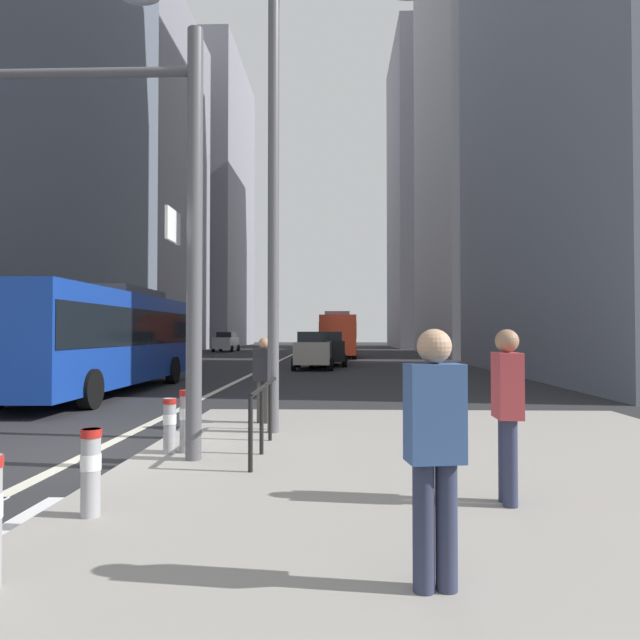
{
  "coord_description": "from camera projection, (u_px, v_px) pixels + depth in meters",
  "views": [
    {
      "loc": [
        3.89,
        -8.8,
        1.9
      ],
      "look_at": [
        2.75,
        27.83,
        2.71
      ],
      "focal_mm": 31.65,
      "sensor_mm": 36.0,
      "label": 1
    }
  ],
  "objects": [
    {
      "name": "city_bus_red_distant",
      "position": [
        334.0,
        333.0,
        61.95
      ],
      "size": [
        2.74,
        10.68,
        3.4
      ],
      "color": "red",
      "rests_on": "ground"
    },
    {
      "name": "median_island",
      "position": [
        455.0,
        466.0,
        7.71
      ],
      "size": [
        9.0,
        10.0,
        0.15
      ],
      "primitive_type": "cube",
      "color": "gray",
      "rests_on": "ground"
    },
    {
      "name": "pedestrian_railing",
      "position": [
        266.0,
        402.0,
        8.63
      ],
      "size": [
        0.06,
        3.16,
        0.98
      ],
      "color": "black",
      "rests_on": "median_island"
    },
    {
      "name": "office_tower_left_far",
      "position": [
        201.0,
        205.0,
        82.08
      ],
      "size": [
        12.32,
        22.51,
        40.88
      ],
      "primitive_type": "cube",
      "color": "gray",
      "rests_on": "ground"
    },
    {
      "name": "bollard_back",
      "position": [
        186.0,
        418.0,
        8.24
      ],
      "size": [
        0.2,
        0.2,
        0.91
      ],
      "color": "#99999E",
      "rests_on": "median_island"
    },
    {
      "name": "traffic_signal_gantry",
      "position": [
        60.0,
        176.0,
        7.88
      ],
      "size": [
        5.75,
        0.65,
        6.0
      ],
      "color": "#515156",
      "rests_on": "median_island"
    },
    {
      "name": "office_tower_right_mid",
      "position": [
        487.0,
        99.0,
        49.14
      ],
      "size": [
        10.21,
        19.28,
        44.55
      ],
      "primitive_type": "cube",
      "color": "#9E9EA3",
      "rests_on": "ground"
    },
    {
      "name": "car_receding_far",
      "position": [
        314.0,
        350.0,
        29.16
      ],
      "size": [
        2.1,
        4.06,
        1.94
      ],
      "color": "#B2A899",
      "rests_on": "ground"
    },
    {
      "name": "ground_plane",
      "position": [
        262.0,
        369.0,
        28.86
      ],
      "size": [
        160.0,
        160.0,
        0.0
      ],
      "primitive_type": "plane",
      "color": "#28282B"
    },
    {
      "name": "city_bus_blue_oncoming",
      "position": [
        102.0,
        335.0,
        17.52
      ],
      "size": [
        2.72,
        11.04,
        3.4
      ],
      "color": "#14389E",
      "rests_on": "ground"
    },
    {
      "name": "car_receding_near",
      "position": [
        328.0,
        348.0,
        32.34
      ],
      "size": [
        2.09,
        4.19,
        1.94
      ],
      "color": "black",
      "rests_on": "ground"
    },
    {
      "name": "pedestrian_far",
      "position": [
        507.0,
        406.0,
        5.76
      ],
      "size": [
        0.25,
        0.39,
        1.78
      ],
      "color": "#2D334C",
      "rests_on": "median_island"
    },
    {
      "name": "street_lamp_post",
      "position": [
        274.0,
        142.0,
        9.97
      ],
      "size": [
        5.5,
        0.32,
        8.0
      ],
      "color": "#56565B",
      "rests_on": "median_island"
    },
    {
      "name": "bollard_right",
      "position": [
        170.0,
        423.0,
        8.16
      ],
      "size": [
        0.2,
        0.2,
        0.8
      ],
      "color": "#99999E",
      "rests_on": "median_island"
    },
    {
      "name": "office_tower_left_mid",
      "position": [
        135.0,
        178.0,
        55.25
      ],
      "size": [
        10.44,
        19.56,
        34.04
      ],
      "primitive_type": "cube",
      "color": "gray",
      "rests_on": "ground"
    },
    {
      "name": "pedestrian_walking",
      "position": [
        435.0,
        444.0,
        3.84
      ],
      "size": [
        0.41,
        0.29,
        1.78
      ],
      "color": "#2D334C",
      "rests_on": "median_island"
    },
    {
      "name": "office_tower_right_far",
      "position": [
        440.0,
        197.0,
        72.26
      ],
      "size": [
        12.02,
        17.27,
        38.63
      ],
      "primitive_type": "cube",
      "color": "gray",
      "rests_on": "ground"
    },
    {
      "name": "lane_centre_line",
      "position": [
        281.0,
        360.0,
        38.86
      ],
      "size": [
        0.2,
        80.0,
        0.01
      ],
      "primitive_type": "cube",
      "color": "beige",
      "rests_on": "ground"
    },
    {
      "name": "city_bus_red_receding",
      "position": [
        336.0,
        333.0,
        42.91
      ],
      "size": [
        2.86,
        10.7,
        3.4
      ],
      "color": "red",
      "rests_on": "ground"
    },
    {
      "name": "pedestrian_waiting",
      "position": [
        264.0,
        376.0,
        10.94
      ],
      "size": [
        0.45,
        0.4,
        1.65
      ],
      "color": "#423D38",
      "rests_on": "median_island"
    },
    {
      "name": "bollard_left",
      "position": [
        91.0,
        467.0,
        5.37
      ],
      "size": [
        0.2,
        0.2,
        0.83
      ],
      "color": "#99999E",
      "rests_on": "median_island"
    },
    {
      "name": "car_oncoming_mid",
      "position": [
        226.0,
        342.0,
        55.95
      ],
      "size": [
        2.15,
        4.45,
        1.94
      ],
      "color": "silver",
      "rests_on": "ground"
    }
  ]
}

